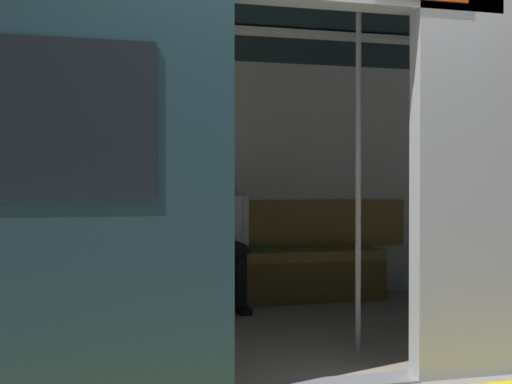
{
  "coord_description": "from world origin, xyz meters",
  "views": [
    {
      "loc": [
        1.15,
        3.13,
        1.08
      ],
      "look_at": [
        0.06,
        -1.29,
        1.02
      ],
      "focal_mm": 43.74,
      "sensor_mm": 36.0,
      "label": 1
    }
  ],
  "objects_px": {
    "grab_pole_far": "(358,180)",
    "bench_seat": "(236,265)",
    "grab_pole_door": "(223,179)",
    "book": "(259,249)",
    "train_car": "(256,118)",
    "person_seated": "(221,229)",
    "handbag": "(168,244)"
  },
  "relations": [
    {
      "from": "book",
      "to": "person_seated",
      "type": "bearing_deg",
      "value": 30.8
    },
    {
      "from": "person_seated",
      "to": "grab_pole_far",
      "type": "height_order",
      "value": "grab_pole_far"
    },
    {
      "from": "train_car",
      "to": "grab_pole_door",
      "type": "height_order",
      "value": "train_car"
    },
    {
      "from": "handbag",
      "to": "grab_pole_far",
      "type": "height_order",
      "value": "grab_pole_far"
    },
    {
      "from": "grab_pole_far",
      "to": "handbag",
      "type": "bearing_deg",
      "value": -58.49
    },
    {
      "from": "bench_seat",
      "to": "book",
      "type": "distance_m",
      "value": 0.27
    },
    {
      "from": "handbag",
      "to": "book",
      "type": "bearing_deg",
      "value": -177.78
    },
    {
      "from": "handbag",
      "to": "train_car",
      "type": "bearing_deg",
      "value": 115.85
    },
    {
      "from": "train_car",
      "to": "grab_pole_door",
      "type": "xyz_separation_m",
      "value": [
        0.38,
        0.7,
        -0.45
      ]
    },
    {
      "from": "person_seated",
      "to": "handbag",
      "type": "xyz_separation_m",
      "value": [
        0.45,
        -0.09,
        -0.13
      ]
    },
    {
      "from": "grab_pole_door",
      "to": "bench_seat",
      "type": "bearing_deg",
      "value": -104.43
    },
    {
      "from": "person_seated",
      "to": "grab_pole_far",
      "type": "bearing_deg",
      "value": 110.27
    },
    {
      "from": "train_car",
      "to": "book",
      "type": "bearing_deg",
      "value": -105.07
    },
    {
      "from": "bench_seat",
      "to": "person_seated",
      "type": "height_order",
      "value": "person_seated"
    },
    {
      "from": "book",
      "to": "grab_pole_door",
      "type": "distance_m",
      "value": 2.04
    },
    {
      "from": "handbag",
      "to": "grab_pole_door",
      "type": "height_order",
      "value": "grab_pole_door"
    },
    {
      "from": "bench_seat",
      "to": "grab_pole_far",
      "type": "xyz_separation_m",
      "value": [
        -0.45,
        1.68,
        0.75
      ]
    },
    {
      "from": "grab_pole_far",
      "to": "bench_seat",
      "type": "bearing_deg",
      "value": -74.94
    },
    {
      "from": "train_car",
      "to": "person_seated",
      "type": "relative_size",
      "value": 5.36
    },
    {
      "from": "bench_seat",
      "to": "grab_pole_far",
      "type": "distance_m",
      "value": 1.89
    },
    {
      "from": "bench_seat",
      "to": "handbag",
      "type": "relative_size",
      "value": 10.65
    },
    {
      "from": "person_seated",
      "to": "handbag",
      "type": "bearing_deg",
      "value": -11.47
    },
    {
      "from": "person_seated",
      "to": "grab_pole_door",
      "type": "relative_size",
      "value": 0.54
    },
    {
      "from": "grab_pole_door",
      "to": "grab_pole_far",
      "type": "bearing_deg",
      "value": -175.11
    },
    {
      "from": "bench_seat",
      "to": "handbag",
      "type": "xyz_separation_m",
      "value": [
        0.6,
        -0.04,
        0.19
      ]
    },
    {
      "from": "grab_pole_far",
      "to": "grab_pole_door",
      "type": "bearing_deg",
      "value": 4.89
    },
    {
      "from": "handbag",
      "to": "grab_pole_door",
      "type": "distance_m",
      "value": 1.88
    },
    {
      "from": "grab_pole_door",
      "to": "grab_pole_far",
      "type": "xyz_separation_m",
      "value": [
        -0.9,
        -0.08,
        0.0
      ]
    },
    {
      "from": "book",
      "to": "train_car",
      "type": "bearing_deg",
      "value": 87.63
    },
    {
      "from": "book",
      "to": "grab_pole_door",
      "type": "height_order",
      "value": "grab_pole_door"
    },
    {
      "from": "train_car",
      "to": "book",
      "type": "xyz_separation_m",
      "value": [
        -0.3,
        -1.12,
        -1.07
      ]
    },
    {
      "from": "bench_seat",
      "to": "person_seated",
      "type": "xyz_separation_m",
      "value": [
        0.15,
        0.05,
        0.33
      ]
    }
  ]
}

